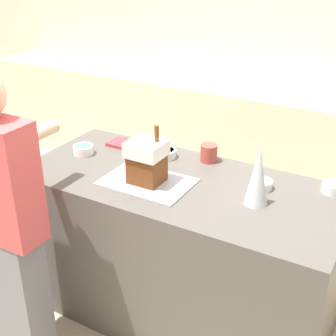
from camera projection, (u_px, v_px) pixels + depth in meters
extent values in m
plane|color=tan|center=(178.00, 310.00, 2.86)|extent=(12.00, 12.00, 0.00)
cube|color=beige|center=(299.00, 38.00, 3.91)|extent=(8.00, 0.05, 2.60)
cube|color=beige|center=(276.00, 144.00, 4.03)|extent=(6.00, 0.60, 0.90)
cube|color=#514C47|center=(179.00, 250.00, 2.66)|extent=(1.73, 0.78, 0.89)
cube|color=#B2B2BC|center=(147.00, 182.00, 2.45)|extent=(0.46, 0.32, 0.01)
cube|color=brown|center=(147.00, 169.00, 2.42)|extent=(0.16, 0.15, 0.15)
cube|color=white|center=(146.00, 149.00, 2.37)|extent=(0.18, 0.17, 0.08)
cylinder|color=brown|center=(157.00, 134.00, 2.33)|extent=(0.02, 0.02, 0.09)
cone|color=silver|center=(258.00, 176.00, 2.19)|extent=(0.11, 0.11, 0.30)
cylinder|color=white|center=(83.00, 150.00, 2.77)|extent=(0.12, 0.12, 0.05)
cylinder|color=#4770DB|center=(83.00, 147.00, 2.76)|extent=(0.10, 0.10, 0.01)
cylinder|color=white|center=(261.00, 184.00, 2.39)|extent=(0.11, 0.11, 0.04)
cylinder|color=orange|center=(262.00, 182.00, 2.38)|extent=(0.09, 0.09, 0.01)
cylinder|color=white|center=(165.00, 153.00, 2.73)|extent=(0.13, 0.13, 0.05)
cylinder|color=pink|center=(165.00, 150.00, 2.72)|extent=(0.11, 0.11, 0.01)
cylinder|color=silver|center=(333.00, 187.00, 2.35)|extent=(0.12, 0.12, 0.05)
cylinder|color=white|center=(334.00, 184.00, 2.34)|extent=(0.10, 0.10, 0.01)
cube|color=#B23338|center=(127.00, 145.00, 2.88)|extent=(0.24, 0.13, 0.02)
cylinder|color=#B24238|center=(209.00, 153.00, 2.67)|extent=(0.10, 0.10, 0.10)
cube|color=slate|center=(18.00, 294.00, 2.43)|extent=(0.31, 0.17, 0.75)
cylinder|color=#DBAD89|center=(26.00, 139.00, 2.24)|extent=(0.07, 0.41, 0.07)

